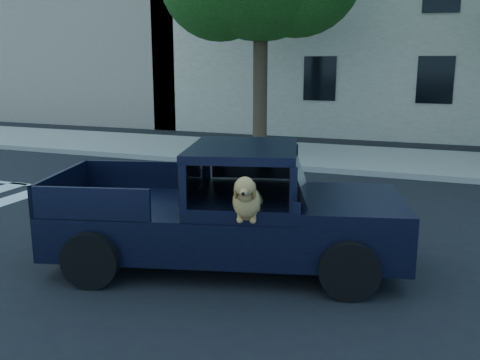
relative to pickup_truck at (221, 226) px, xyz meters
The scene contains 5 objects.
ground 1.62m from the pickup_truck, 15.18° to the right, with size 120.00×120.00×0.00m, color black.
far_sidewalk 8.94m from the pickup_truck, 80.60° to the left, with size 60.00×4.00×0.15m, color gray.
lane_stripes 4.62m from the pickup_truck, 40.98° to the left, with size 21.60×0.14×0.01m, color silver, non-canonical shape.
building_left 21.32m from the pickup_truck, 130.06° to the left, with size 12.00×6.00×8.00m, color tan.
pickup_truck is the anchor object (origin of this frame).
Camera 1 is at (1.33, -6.21, 2.85)m, focal length 40.00 mm.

